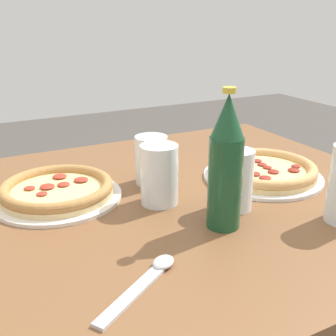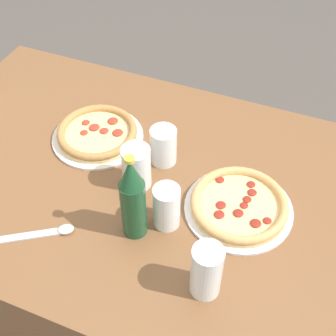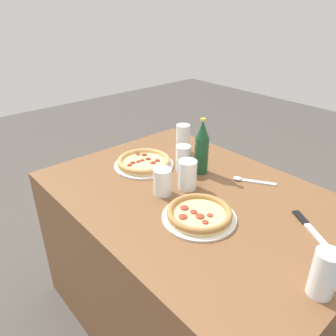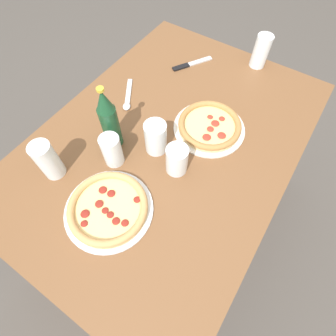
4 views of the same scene
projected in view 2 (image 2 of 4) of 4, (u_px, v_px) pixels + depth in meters
name	position (u px, v px, depth m)	size (l,w,h in m)	color
ground_plane	(133.00, 297.00, 1.86)	(8.00, 8.00, 0.00)	#4C4742
table	(127.00, 246.00, 1.60)	(1.29, 0.91, 0.73)	brown
pizza_margherita	(239.00, 205.00, 1.23)	(0.29, 0.29, 0.04)	silver
pizza_salami	(97.00, 133.00, 1.42)	(0.28, 0.28, 0.04)	silver
glass_orange_juice	(167.00, 208.00, 1.17)	(0.07, 0.07, 0.13)	white
glass_red_wine	(163.00, 147.00, 1.33)	(0.08, 0.08, 0.11)	white
glass_cola	(206.00, 273.00, 1.03)	(0.07, 0.07, 0.15)	white
glass_water	(137.00, 169.00, 1.26)	(0.08, 0.08, 0.13)	white
beer_bottle	(133.00, 199.00, 1.10)	(0.06, 0.06, 0.26)	#194728
spoon	(48.00, 232.00, 1.18)	(0.17, 0.12, 0.01)	silver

